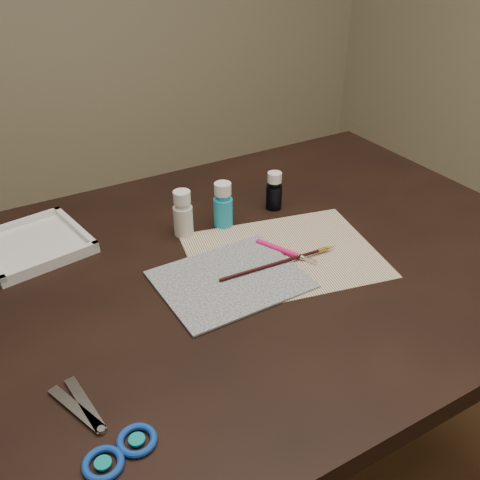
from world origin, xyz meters
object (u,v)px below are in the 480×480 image
paint_bottle_white (183,213)px  paint_bottle_cyan (223,205)px  paper (283,255)px  paint_bottle_navy (274,191)px  palette_tray (34,244)px  canvas (230,279)px  scissors (89,425)px

paint_bottle_white → paint_bottle_cyan: same height
paper → paint_bottle_navy: paint_bottle_navy is taller
paint_bottle_white → paint_bottle_cyan: bearing=-6.2°
paint_bottle_cyan → palette_tray: size_ratio=0.52×
paper → palette_tray: bearing=147.0°
canvas → palette_tray: size_ratio=1.34×
paint_bottle_navy → scissors: 0.67m
canvas → paint_bottle_cyan: 0.21m
paint_bottle_white → scissors: bearing=-129.6°
paper → paint_bottle_cyan: 0.18m
paper → palette_tray: (-0.42, 0.27, 0.01)m
scissors → palette_tray: 0.49m
paint_bottle_navy → palette_tray: 0.52m
paint_bottle_navy → scissors: bearing=-144.6°
paint_bottle_cyan → paint_bottle_navy: size_ratio=1.14×
paper → paint_bottle_cyan: paint_bottle_cyan is taller
paint_bottle_white → scissors: paint_bottle_white is taller
canvas → paint_bottle_cyan: bearing=65.0°
paper → paint_bottle_cyan: (-0.05, 0.16, 0.05)m
paper → paint_bottle_navy: 0.20m
paint_bottle_cyan → palette_tray: bearing=163.7°
paint_bottle_navy → palette_tray: bearing=169.0°
paint_bottle_navy → paint_bottle_cyan: bearing=-175.7°
paper → paint_bottle_navy: size_ratio=4.16×
paint_bottle_white → scissors: (-0.32, -0.39, -0.04)m
palette_tray → paper: bearing=-33.0°
canvas → paint_bottle_navy: bearing=41.3°
paper → scissors: scissors is taller
scissors → paint_bottle_cyan: bearing=-67.6°
paint_bottle_white → paper: bearing=-52.1°
palette_tray → canvas: bearing=-45.6°
paper → paint_bottle_white: (-0.14, 0.17, 0.05)m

